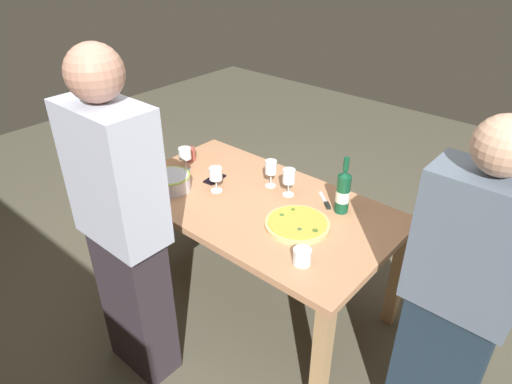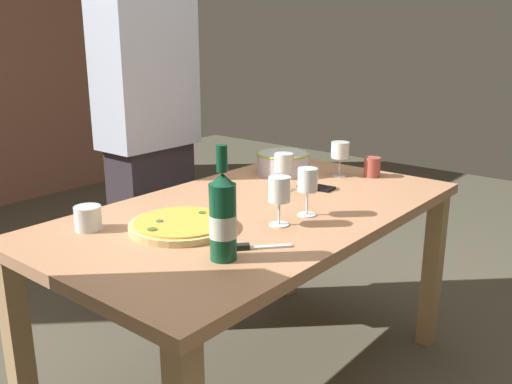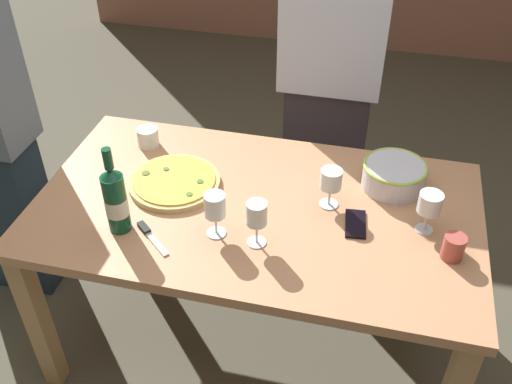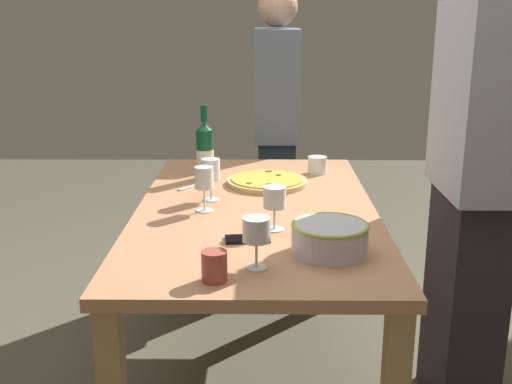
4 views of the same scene
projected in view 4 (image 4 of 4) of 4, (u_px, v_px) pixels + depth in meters
ground_plane at (256, 381)px, 2.60m from camera, size 8.00×8.00×0.00m
dining_table at (256, 230)px, 2.42m from camera, size 1.60×0.90×0.75m
pizza at (267, 181)px, 2.70m from camera, size 0.34×0.34×0.03m
serving_bowl at (330, 237)px, 1.92m from camera, size 0.24×0.24×0.10m
wine_bottle at (205, 151)px, 2.77m from camera, size 0.08×0.08×0.33m
wine_glass_near_pizza at (211, 172)px, 2.46m from camera, size 0.07×0.07×0.17m
wine_glass_by_bottle at (204, 179)px, 2.32m from camera, size 0.07×0.07×0.17m
wine_glass_far_left at (256, 232)px, 1.80m from camera, size 0.08×0.08×0.15m
wine_glass_far_right at (275, 200)px, 2.12m from camera, size 0.08×0.08×0.15m
cup_amber at (317, 165)px, 2.88m from camera, size 0.09×0.09×0.08m
cup_ceramic at (214, 266)px, 1.73m from camera, size 0.07×0.07×0.09m
cell_phone at (247, 239)px, 2.05m from camera, size 0.08×0.15×0.01m
pizza_knife at (200, 184)px, 2.70m from camera, size 0.16×0.14×0.02m
person_host at (276, 135)px, 3.50m from camera, size 0.42×0.24×1.59m
person_guest_left at (475, 184)px, 2.20m from camera, size 0.44×0.24×1.74m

